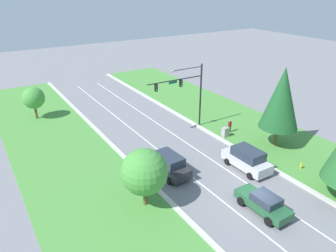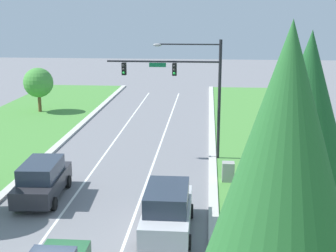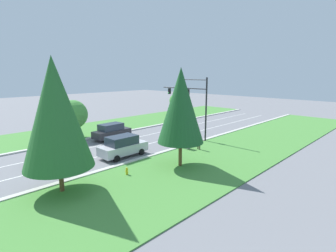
{
  "view_description": "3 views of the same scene",
  "coord_description": "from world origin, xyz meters",
  "views": [
    {
      "loc": [
        -17.52,
        -14.67,
        16.79
      ],
      "look_at": [
        -0.17,
        13.15,
        2.26
      ],
      "focal_mm": 35.0,
      "sensor_mm": 36.0,
      "label": 1
    },
    {
      "loc": [
        5.24,
        -14.6,
        9.79
      ],
      "look_at": [
        2.75,
        14.3,
        2.52
      ],
      "focal_mm": 50.0,
      "sensor_mm": 36.0,
      "label": 2
    },
    {
      "loc": [
        24.89,
        -10.64,
        8.37
      ],
      "look_at": [
        2.52,
        12.4,
        1.93
      ],
      "focal_mm": 28.0,
      "sensor_mm": 36.0,
      "label": 3
    }
  ],
  "objects": [
    {
      "name": "curb_strip_right",
      "position": [
        5.65,
        0.0,
        0.07
      ],
      "size": [
        0.5,
        90.0,
        0.15
      ],
      "color": "beige",
      "rests_on": "ground_plane"
    },
    {
      "name": "conifer_near_right_tree",
      "position": [
        9.74,
        6.57,
        5.61
      ],
      "size": [
        4.15,
        4.15,
        8.93
      ],
      "color": "brown",
      "rests_on": "ground_plane"
    },
    {
      "name": "forest_sedan",
      "position": [
        -0.02,
        -0.79,
        0.85
      ],
      "size": [
        1.98,
        4.71,
        1.66
      ],
      "rotation": [
        0.0,
        0.0,
        0.01
      ],
      "color": "#235633",
      "rests_on": "ground_plane"
    },
    {
      "name": "oak_far_left_tree",
      "position": [
        -11.04,
        28.78,
        2.91
      ],
      "size": [
        2.85,
        2.85,
        4.35
      ],
      "color": "brown",
      "rests_on": "ground_plane"
    },
    {
      "name": "oak_near_left_tree",
      "position": [
        -7.49,
        4.92,
        3.14
      ],
      "size": [
        3.76,
        3.76,
        5.03
      ],
      "color": "brown",
      "rests_on": "ground_plane"
    },
    {
      "name": "traffic_signal_mast",
      "position": [
        3.9,
        15.53,
        5.27
      ],
      "size": [
        7.44,
        0.41,
        7.93
      ],
      "color": "black",
      "rests_on": "ground_plane"
    },
    {
      "name": "pedestrian",
      "position": [
        7.79,
        11.9,
        0.94
      ],
      "size": [
        0.4,
        0.27,
        1.69
      ],
      "rotation": [
        0.0,
        0.0,
        3.02
      ],
      "color": "#42382D",
      "rests_on": "ground_plane"
    },
    {
      "name": "lane_stripe_inner_right",
      "position": [
        1.8,
        0.0,
        0.0
      ],
      "size": [
        0.14,
        81.0,
        0.01
      ],
      "color": "white",
      "rests_on": "ground_plane"
    },
    {
      "name": "curb_strip_left",
      "position": [
        -5.65,
        0.0,
        0.07
      ],
      "size": [
        0.5,
        90.0,
        0.15
      ],
      "color": "beige",
      "rests_on": "ground_plane"
    },
    {
      "name": "grass_verge_right",
      "position": [
        10.9,
        0.0,
        0.04
      ],
      "size": [
        10.0,
        90.0,
        0.08
      ],
      "color": "#4C8E3D",
      "rests_on": "ground_plane"
    },
    {
      "name": "ground_plane",
      "position": [
        0.0,
        0.0,
        0.0
      ],
      "size": [
        160.0,
        160.0,
        0.0
      ],
      "primitive_type": "plane",
      "color": "slate"
    },
    {
      "name": "lane_stripe_inner_left",
      "position": [
        -1.8,
        0.0,
        0.0
      ],
      "size": [
        0.14,
        81.0,
        0.01
      ],
      "color": "white",
      "rests_on": "ground_plane"
    },
    {
      "name": "silver_suv",
      "position": [
        3.54,
        4.69,
        1.09
      ],
      "size": [
        2.28,
        5.05,
        2.15
      ],
      "rotation": [
        0.0,
        0.0,
        0.01
      ],
      "color": "silver",
      "rests_on": "ground_plane"
    },
    {
      "name": "fire_hydrant",
      "position": [
        8.0,
        1.8,
        0.34
      ],
      "size": [
        0.34,
        0.2,
        0.7
      ],
      "color": "gold",
      "rests_on": "ground_plane"
    },
    {
      "name": "charcoal_suv",
      "position": [
        -3.37,
        7.98,
        1.05
      ],
      "size": [
        2.37,
        5.08,
        2.06
      ],
      "rotation": [
        0.0,
        0.0,
        0.06
      ],
      "color": "#28282D",
      "rests_on": "ground_plane"
    },
    {
      "name": "utility_cabinet",
      "position": [
        6.51,
        11.21,
        0.61
      ],
      "size": [
        0.7,
        0.6,
        1.21
      ],
      "color": "#9E9E99",
      "rests_on": "ground_plane"
    }
  ]
}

